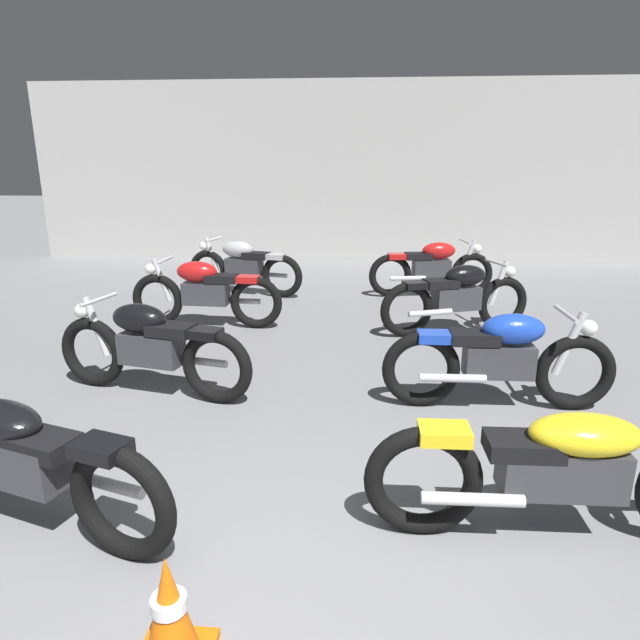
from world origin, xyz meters
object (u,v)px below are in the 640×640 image
object	(u,v)px
motorcycle_right_row_0	(564,467)
motorcycle_right_row_3	(432,267)
motorcycle_left_row_0	(14,455)
motorcycle_left_row_3	(244,266)
motorcycle_left_row_2	(205,292)
traffic_cone	(170,614)
motorcycle_right_row_1	(500,358)
motorcycle_right_row_2	(457,297)
motorcycle_left_row_1	(150,346)

from	to	relation	value
motorcycle_right_row_0	motorcycle_right_row_3	bearing A→B (deg)	90.49
motorcycle_left_row_0	motorcycle_right_row_0	world-z (taller)	same
motorcycle_left_row_3	motorcycle_right_row_3	world-z (taller)	same
motorcycle_left_row_2	motorcycle_left_row_3	bearing A→B (deg)	86.37
traffic_cone	motorcycle_right_row_1	bearing A→B (deg)	54.19
motorcycle_right_row_0	motorcycle_right_row_3	distance (m)	5.80
motorcycle_right_row_2	traffic_cone	world-z (taller)	motorcycle_right_row_2
motorcycle_right_row_0	traffic_cone	distance (m)	2.14
motorcycle_right_row_0	motorcycle_right_row_1	xyz separation A→B (m)	(0.05, 1.73, 0.01)
motorcycle_left_row_3	motorcycle_right_row_1	size ratio (longest dim) A/B	0.98
motorcycle_left_row_2	motorcycle_right_row_0	size ratio (longest dim) A/B	0.91
motorcycle_left_row_0	motorcycle_right_row_3	xyz separation A→B (m)	(3.05, 5.92, 0.01)
motorcycle_left_row_2	motorcycle_right_row_3	size ratio (longest dim) A/B	1.00
motorcycle_right_row_0	motorcycle_left_row_1	bearing A→B (deg)	149.49
motorcycle_left_row_3	motorcycle_right_row_2	bearing A→B (deg)	-30.57
motorcycle_left_row_3	motorcycle_right_row_3	xyz separation A→B (m)	(2.96, 0.11, 0.00)
motorcycle_left_row_0	motorcycle_left_row_2	xyz separation A→B (m)	(-0.03, 4.02, 0.01)
motorcycle_left_row_0	motorcycle_right_row_3	distance (m)	6.66
motorcycle_left_row_3	motorcycle_right_row_2	world-z (taller)	same
motorcycle_left_row_2	traffic_cone	distance (m)	5.04
traffic_cone	motorcycle_left_row_0	bearing A→B (deg)	144.47
motorcycle_left_row_3	motorcycle_right_row_1	world-z (taller)	same
motorcycle_left_row_3	motorcycle_left_row_0	bearing A→B (deg)	-90.85
motorcycle_right_row_3	motorcycle_left_row_3	bearing A→B (deg)	-177.83
motorcycle_left_row_0	motorcycle_right_row_0	distance (m)	3.10
motorcycle_left_row_0	motorcycle_right_row_0	xyz separation A→B (m)	(3.10, 0.12, 0.00)
motorcycle_right_row_3	motorcycle_right_row_2	bearing A→B (deg)	-87.51
motorcycle_left_row_3	traffic_cone	world-z (taller)	motorcycle_left_row_3
motorcycle_left_row_1	motorcycle_left_row_0	bearing A→B (deg)	-92.26
motorcycle_left_row_3	motorcycle_left_row_2	bearing A→B (deg)	-93.63
motorcycle_right_row_1	motorcycle_left_row_3	bearing A→B (deg)	127.68
motorcycle_left_row_0	motorcycle_left_row_2	world-z (taller)	motorcycle_left_row_0
motorcycle_right_row_0	motorcycle_right_row_1	distance (m)	1.73
motorcycle_right_row_2	motorcycle_left_row_0	bearing A→B (deg)	-128.01
motorcycle_right_row_2	motorcycle_left_row_3	bearing A→B (deg)	149.43
motorcycle_left_row_3	motorcycle_right_row_2	xyz separation A→B (m)	(3.05, -1.80, 0.00)
motorcycle_left_row_3	motorcycle_right_row_1	bearing A→B (deg)	-52.32
motorcycle_right_row_1	traffic_cone	world-z (taller)	motorcycle_right_row_1
motorcycle_left_row_0	motorcycle_right_row_1	xyz separation A→B (m)	(3.15, 1.84, 0.01)
motorcycle_right_row_1	motorcycle_left_row_0	bearing A→B (deg)	-149.67
motorcycle_right_row_3	traffic_cone	world-z (taller)	motorcycle_right_row_3
motorcycle_left_row_0	motorcycle_right_row_1	distance (m)	3.65
motorcycle_left_row_2	motorcycle_left_row_0	bearing A→B (deg)	-89.61
motorcycle_left_row_1	motorcycle_right_row_0	distance (m)	3.51
motorcycle_left_row_2	motorcycle_right_row_1	xyz separation A→B (m)	(3.18, -2.18, 0.00)
motorcycle_left_row_2	traffic_cone	world-z (taller)	motorcycle_left_row_2
motorcycle_left_row_2	motorcycle_right_row_3	world-z (taller)	same
motorcycle_left_row_0	motorcycle_left_row_3	distance (m)	5.81
motorcycle_right_row_0	motorcycle_left_row_2	bearing A→B (deg)	128.66
motorcycle_left_row_3	motorcycle_right_row_3	size ratio (longest dim) A/B	0.98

